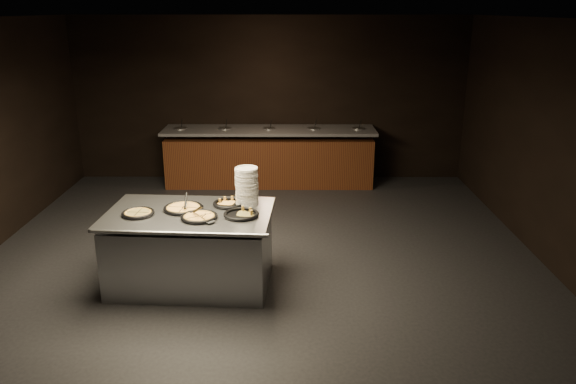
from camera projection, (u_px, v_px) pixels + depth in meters
name	position (u px, v px, depth m)	size (l,w,h in m)	color
room	(257.00, 155.00, 6.24)	(7.02, 8.02, 2.92)	black
salad_bar	(269.00, 160.00, 9.94)	(3.70, 0.83, 1.18)	#5B3115
serving_counter	(191.00, 250.00, 6.32)	(1.88, 1.27, 0.87)	silver
plate_stack	(247.00, 186.00, 6.35)	(0.26, 0.26, 0.43)	white
pan_veggie_whole	(138.00, 213.00, 6.09)	(0.35, 0.35, 0.04)	black
pan_cheese_whole	(183.00, 208.00, 6.25)	(0.44, 0.44, 0.04)	black
pan_cheese_slices_a	(229.00, 203.00, 6.40)	(0.36, 0.36, 0.04)	black
pan_cheese_slices_b	(199.00, 217.00, 5.99)	(0.40, 0.40, 0.04)	black
pan_veggie_slices	(241.00, 214.00, 6.06)	(0.39, 0.39, 0.04)	black
server_left	(186.00, 201.00, 6.27)	(0.11, 0.34, 0.16)	silver
server_right	(201.00, 212.00, 5.93)	(0.28, 0.29, 0.18)	silver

